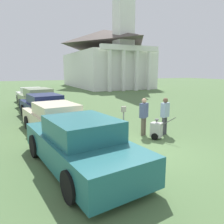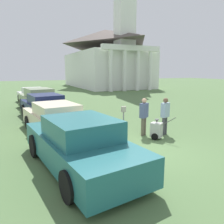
# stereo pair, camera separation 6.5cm
# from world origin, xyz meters

# --- Properties ---
(ground_plane) EXTENTS (120.00, 120.00, 0.00)m
(ground_plane) POSITION_xyz_m (0.00, 0.00, 0.00)
(ground_plane) COLOR #517042
(parked_car_teal) EXTENTS (2.56, 5.11, 1.50)m
(parked_car_teal) POSITION_xyz_m (-2.36, -0.34, 0.70)
(parked_car_teal) COLOR #23666B
(parked_car_teal) RESTS_ON ground_plane
(parked_car_cream) EXTENTS (2.45, 5.26, 1.41)m
(parked_car_cream) POSITION_xyz_m (-2.36, 3.42, 0.65)
(parked_car_cream) COLOR beige
(parked_car_cream) RESTS_ON ground_plane
(parked_car_navy) EXTENTS (2.44, 5.06, 1.48)m
(parked_car_navy) POSITION_xyz_m (-2.36, 6.71, 0.70)
(parked_car_navy) COLOR #19234C
(parked_car_navy) RESTS_ON ground_plane
(parked_car_sage) EXTENTS (2.46, 5.47, 1.59)m
(parked_car_sage) POSITION_xyz_m (-2.36, 9.87, 0.74)
(parked_car_sage) COLOR gray
(parked_car_sage) RESTS_ON ground_plane
(parked_car_white) EXTENTS (2.54, 5.47, 1.38)m
(parked_car_white) POSITION_xyz_m (-2.36, 13.35, 0.65)
(parked_car_white) COLOR silver
(parked_car_white) RESTS_ON ground_plane
(parking_meter) EXTENTS (0.18, 0.09, 1.41)m
(parking_meter) POSITION_xyz_m (-0.06, 1.32, 0.98)
(parking_meter) COLOR slate
(parking_meter) RESTS_ON ground_plane
(person_worker) EXTENTS (0.47, 0.39, 1.63)m
(person_worker) POSITION_xyz_m (1.10, 1.65, 0.93)
(person_worker) COLOR #665B4C
(person_worker) RESTS_ON ground_plane
(person_supervisor) EXTENTS (0.47, 0.37, 1.64)m
(person_supervisor) POSITION_xyz_m (2.00, 1.35, 0.93)
(person_supervisor) COLOR #3F3F47
(person_supervisor) RESTS_ON ground_plane
(equipment_cart) EXTENTS (0.73, 0.91, 1.00)m
(equipment_cart) POSITION_xyz_m (1.30, 0.97, 0.39)
(equipment_cart) COLOR #B2B2AD
(equipment_cart) RESTS_ON ground_plane
(church) EXTENTS (10.60, 18.50, 21.79)m
(church) POSITION_xyz_m (11.28, 29.55, 5.19)
(church) COLOR white
(church) RESTS_ON ground_plane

